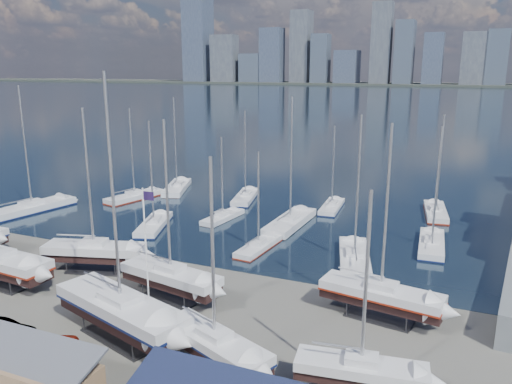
% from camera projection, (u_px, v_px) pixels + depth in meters
% --- Properties ---
extents(ground, '(1400.00, 1400.00, 0.00)m').
position_uv_depth(ground, '(143.00, 306.00, 43.06)').
color(ground, '#605E59').
rests_on(ground, ground).
extents(water, '(1400.00, 600.00, 0.40)m').
position_uv_depth(water, '(427.00, 100.00, 320.40)').
color(water, '#192B3A').
rests_on(water, ground).
extents(far_shore, '(1400.00, 80.00, 2.20)m').
position_uv_depth(far_shore, '(446.00, 85.00, 552.67)').
color(far_shore, '#2D332D').
rests_on(far_shore, ground).
extents(skyline, '(639.14, 43.80, 107.69)m').
position_uv_depth(skyline, '(441.00, 49.00, 540.80)').
color(skyline, '#475166').
rests_on(skyline, far_shore).
extents(sailboat_cradle_1, '(11.38, 3.91, 17.93)m').
position_uv_depth(sailboat_cradle_1, '(0.00, 263.00, 46.95)').
color(sailboat_cradle_1, '#2D2D33').
rests_on(sailboat_cradle_1, ground).
extents(sailboat_cradle_2, '(10.42, 5.45, 16.35)m').
position_uv_depth(sailboat_cradle_2, '(94.00, 251.00, 50.08)').
color(sailboat_cradle_2, '#2D2D33').
rests_on(sailboat_cradle_2, ground).
extents(sailboat_cradle_3, '(12.92, 6.95, 19.81)m').
position_uv_depth(sailboat_cradle_3, '(121.00, 310.00, 37.50)').
color(sailboat_cradle_3, '#2D2D33').
rests_on(sailboat_cradle_3, ground).
extents(sailboat_cradle_4, '(10.09, 4.43, 15.93)m').
position_uv_depth(sailboat_cradle_4, '(171.00, 277.00, 43.99)').
color(sailboat_cradle_4, '#2D2D33').
rests_on(sailboat_cradle_4, ground).
extents(sailboat_cradle_5, '(9.37, 5.81, 14.79)m').
position_uv_depth(sailboat_cradle_5, '(215.00, 344.00, 33.38)').
color(sailboat_cradle_5, '#2D2D33').
rests_on(sailboat_cradle_5, ground).
extents(sailboat_cradle_6, '(10.23, 4.31, 16.02)m').
position_uv_depth(sailboat_cradle_6, '(381.00, 295.00, 40.44)').
color(sailboat_cradle_6, '#2D2D33').
rests_on(sailboat_cradle_6, ground).
extents(sailboat_cradle_7, '(8.30, 3.31, 13.39)m').
position_uv_depth(sailboat_cradle_7, '(361.00, 370.00, 30.64)').
color(sailboat_cradle_7, '#2D2D33').
rests_on(sailboat_cradle_7, ground).
extents(sailboat_moored_0, '(5.92, 12.86, 18.55)m').
position_uv_depth(sailboat_moored_0, '(32.00, 210.00, 71.07)').
color(sailboat_moored_0, black).
rests_on(sailboat_moored_0, water).
extents(sailboat_moored_1, '(5.26, 10.25, 14.75)m').
position_uv_depth(sailboat_moored_1, '(135.00, 198.00, 77.71)').
color(sailboat_moored_1, black).
rests_on(sailboat_moored_1, water).
extents(sailboat_moored_2, '(6.49, 11.06, 16.13)m').
position_uv_depth(sailboat_moored_2, '(177.00, 189.00, 83.22)').
color(sailboat_moored_2, black).
rests_on(sailboat_moored_2, water).
extents(sailboat_moored_3, '(5.63, 9.97, 14.37)m').
position_uv_depth(sailboat_moored_3, '(154.00, 226.00, 63.95)').
color(sailboat_moored_3, black).
rests_on(sailboat_moored_3, water).
extents(sailboat_moored_4, '(3.14, 7.99, 11.74)m').
position_uv_depth(sailboat_moored_4, '(223.00, 218.00, 67.26)').
color(sailboat_moored_4, black).
rests_on(sailboat_moored_4, water).
extents(sailboat_moored_5, '(4.69, 9.99, 14.41)m').
position_uv_depth(sailboat_moored_5, '(245.00, 198.00, 77.39)').
color(sailboat_moored_5, black).
rests_on(sailboat_moored_5, water).
extents(sailboat_moored_6, '(2.93, 8.05, 11.78)m').
position_uv_depth(sailboat_moored_6, '(258.00, 247.00, 56.23)').
color(sailboat_moored_6, black).
rests_on(sailboat_moored_6, water).
extents(sailboat_moored_7, '(3.71, 11.64, 17.38)m').
position_uv_depth(sailboat_moored_7, '(290.00, 224.00, 64.72)').
color(sailboat_moored_7, black).
rests_on(sailboat_moored_7, water).
extents(sailboat_moored_8, '(2.88, 8.62, 12.70)m').
position_uv_depth(sailboat_moored_8, '(332.00, 208.00, 72.21)').
color(sailboat_moored_8, black).
rests_on(sailboat_moored_8, water).
extents(sailboat_moored_9, '(5.55, 11.18, 16.26)m').
position_uv_depth(sailboat_moored_9, '(354.00, 260.00, 52.59)').
color(sailboat_moored_9, black).
rests_on(sailboat_moored_9, water).
extents(sailboat_moored_10, '(3.25, 9.86, 14.54)m').
position_uv_depth(sailboat_moored_10, '(431.00, 245.00, 56.84)').
color(sailboat_moored_10, black).
rests_on(sailboat_moored_10, water).
extents(sailboat_moored_11, '(4.00, 10.04, 14.60)m').
position_uv_depth(sailboat_moored_11, '(435.00, 213.00, 69.47)').
color(sailboat_moored_11, black).
rests_on(sailboat_moored_11, water).
extents(car_b, '(5.15, 2.86, 1.61)m').
position_uv_depth(car_b, '(2.00, 332.00, 37.29)').
color(car_b, gray).
rests_on(car_b, ground).
extents(car_c, '(3.94, 5.39, 1.36)m').
position_uv_depth(car_c, '(52.00, 356.00, 34.37)').
color(car_c, gray).
rests_on(car_c, ground).
extents(flagpole, '(1.00, 0.12, 11.31)m').
position_uv_depth(flagpole, '(147.00, 249.00, 38.24)').
color(flagpole, white).
rests_on(flagpole, ground).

